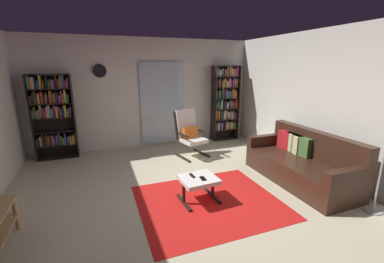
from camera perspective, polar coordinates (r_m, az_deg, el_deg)
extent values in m
plane|color=beige|center=(3.96, -1.35, -15.09)|extent=(7.02, 7.02, 0.00)
cube|color=silver|center=(6.28, -10.35, 8.40)|extent=(5.60, 0.06, 2.60)
cube|color=silver|center=(5.06, 28.89, 5.33)|extent=(0.06, 6.00, 2.60)
cube|color=silver|center=(6.33, -6.63, 6.31)|extent=(1.10, 0.01, 2.00)
cube|color=red|center=(3.90, 3.87, -15.55)|extent=(2.04, 1.77, 0.01)
cylinder|color=tan|center=(3.87, -34.98, -14.95)|extent=(0.05, 0.05, 0.44)
cube|color=black|center=(6.14, -32.48, 2.40)|extent=(0.02, 0.30, 1.80)
cube|color=black|center=(6.02, -25.02, 3.14)|extent=(0.02, 0.30, 1.80)
cube|color=black|center=(6.21, -28.62, 3.02)|extent=(0.82, 0.02, 1.80)
cube|color=black|center=(6.29, -27.79, -5.12)|extent=(0.79, 0.28, 0.02)
cube|color=black|center=(6.20, -28.10, -2.65)|extent=(0.79, 0.28, 0.02)
cube|color=black|center=(6.13, -28.44, 0.03)|extent=(0.79, 0.28, 0.02)
cube|color=black|center=(6.07, -28.78, 2.77)|extent=(0.79, 0.28, 0.02)
cube|color=black|center=(6.02, -29.14, 5.56)|extent=(0.79, 0.28, 0.02)
cube|color=black|center=(5.99, -29.49, 8.38)|extent=(0.79, 0.28, 0.02)
cube|color=black|center=(5.98, -29.84, 11.07)|extent=(0.79, 0.28, 0.02)
cube|color=#2E5EAE|center=(6.23, -31.54, -2.22)|extent=(0.03, 0.10, 0.16)
cube|color=#24192D|center=(6.24, -31.25, -1.79)|extent=(0.02, 0.17, 0.23)
cube|color=gold|center=(6.23, -30.88, -1.84)|extent=(0.04, 0.16, 0.22)
cube|color=#282922|center=(6.23, -30.52, -1.62)|extent=(0.02, 0.23, 0.25)
cube|color=black|center=(6.20, -30.22, -1.82)|extent=(0.04, 0.11, 0.21)
cube|color=brown|center=(6.21, -29.89, -1.62)|extent=(0.02, 0.16, 0.24)
cube|color=orange|center=(6.22, -29.52, -1.77)|extent=(0.03, 0.11, 0.20)
cube|color=#222A26|center=(6.19, -29.24, -1.71)|extent=(0.02, 0.10, 0.22)
cube|color=#903B88|center=(6.17, -28.91, -1.69)|extent=(0.04, 0.11, 0.22)
cube|color=red|center=(6.17, -28.52, -1.93)|extent=(0.03, 0.11, 0.16)
cube|color=#2855AE|center=(6.16, -28.12, -1.63)|extent=(0.04, 0.14, 0.22)
cube|color=#338D43|center=(6.17, -27.73, -1.39)|extent=(0.03, 0.14, 0.25)
cube|color=brown|center=(6.15, -27.39, -1.70)|extent=(0.04, 0.16, 0.19)
cube|color=#3F9150|center=(6.16, -26.98, -1.81)|extent=(0.04, 0.20, 0.15)
cube|color=#3659A6|center=(6.14, -26.68, -1.40)|extent=(0.02, 0.18, 0.24)
cube|color=#C13A2F|center=(6.15, -26.33, -1.71)|extent=(0.03, 0.14, 0.16)
cube|color=#2F65A1|center=(6.16, -25.90, -1.63)|extent=(0.04, 0.22, 0.16)
cube|color=gold|center=(6.14, -25.60, -1.55)|extent=(0.02, 0.23, 0.18)
cube|color=gold|center=(6.12, -25.23, -1.58)|extent=(0.04, 0.19, 0.18)
cube|color=orange|center=(6.13, -24.92, -1.30)|extent=(0.03, 0.15, 0.22)
cube|color=#5B989D|center=(6.11, -32.28, 3.27)|extent=(0.03, 0.15, 0.17)
cube|color=#A2942D|center=(6.12, -31.97, 3.62)|extent=(0.03, 0.14, 0.23)
cube|color=#3F7D3E|center=(6.09, -31.61, 3.28)|extent=(0.03, 0.17, 0.16)
cube|color=#A08D3A|center=(6.11, -31.27, 3.44)|extent=(0.02, 0.21, 0.18)
cube|color=beige|center=(6.10, -30.99, 3.91)|extent=(0.03, 0.14, 0.27)
cube|color=#92418F|center=(6.08, -30.56, 3.63)|extent=(0.04, 0.11, 0.21)
cube|color=red|center=(6.07, -30.20, 3.49)|extent=(0.02, 0.20, 0.17)
cube|color=beige|center=(6.08, -29.84, 3.87)|extent=(0.03, 0.20, 0.24)
cube|color=beige|center=(6.07, -29.49, 4.01)|extent=(0.03, 0.21, 0.26)
cube|color=#519B8D|center=(6.05, -29.02, 3.69)|extent=(0.04, 0.15, 0.19)
cube|color=#9B3B95|center=(6.06, -28.51, 4.09)|extent=(0.04, 0.20, 0.25)
cube|color=orange|center=(6.02, -28.15, 3.94)|extent=(0.03, 0.21, 0.23)
cube|color=#96418D|center=(6.05, -27.73, 4.02)|extent=(0.03, 0.14, 0.22)
cube|color=brown|center=(6.02, -27.39, 3.76)|extent=(0.02, 0.18, 0.17)
cube|color=#2754B3|center=(6.02, -27.07, 4.06)|extent=(0.03, 0.13, 0.22)
cube|color=gold|center=(6.00, -26.67, 4.23)|extent=(0.03, 0.21, 0.25)
cube|color=teal|center=(6.02, -26.18, 3.87)|extent=(0.03, 0.17, 0.16)
cube|color=#994595|center=(6.03, -25.76, 4.19)|extent=(0.04, 0.14, 0.22)
cube|color=#2A2731|center=(6.07, -32.60, 5.99)|extent=(0.04, 0.21, 0.16)
cube|color=brown|center=(6.05, -32.28, 6.24)|extent=(0.03, 0.11, 0.21)
cube|color=#302B26|center=(6.04, -31.92, 6.52)|extent=(0.04, 0.19, 0.26)
cube|color=brown|center=(6.06, -31.48, 6.43)|extent=(0.02, 0.21, 0.22)
cube|color=gold|center=(6.04, -31.24, 6.39)|extent=(0.02, 0.19, 0.21)
cube|color=brown|center=(6.03, -31.00, 6.58)|extent=(0.03, 0.11, 0.24)
cube|color=#C22D38|center=(6.04, -30.69, 6.61)|extent=(0.03, 0.22, 0.24)
cube|color=#3A7E48|center=(6.05, -30.25, 6.28)|extent=(0.02, 0.17, 0.16)
cube|color=brown|center=(6.01, -30.03, 6.54)|extent=(0.04, 0.15, 0.21)
cube|color=brown|center=(6.04, -29.61, 6.39)|extent=(0.02, 0.11, 0.16)
cube|color=red|center=(5.99, -29.37, 6.79)|extent=(0.02, 0.21, 0.25)
cube|color=#437A42|center=(6.00, -29.12, 6.84)|extent=(0.02, 0.13, 0.25)
cube|color=gold|center=(6.02, -28.77, 6.57)|extent=(0.03, 0.14, 0.19)
cube|color=brown|center=(6.02, -28.45, 6.75)|extent=(0.02, 0.23, 0.21)
cube|color=#29272F|center=(5.98, -28.12, 6.81)|extent=(0.03, 0.14, 0.23)
cube|color=#9F3993|center=(5.99, -27.71, 6.52)|extent=(0.03, 0.16, 0.16)
cube|color=#9D4596|center=(5.99, -27.41, 7.00)|extent=(0.04, 0.12, 0.25)
cube|color=gold|center=(5.98, -27.08, 6.73)|extent=(0.02, 0.16, 0.18)
cube|color=gold|center=(5.96, -26.74, 7.15)|extent=(0.03, 0.16, 0.27)
cube|color=#358D4F|center=(5.97, -26.28, 6.74)|extent=(0.04, 0.12, 0.17)
cube|color=teal|center=(6.06, -33.02, 9.28)|extent=(0.04, 0.18, 0.26)
cube|color=orange|center=(6.06, -32.55, 9.19)|extent=(0.03, 0.22, 0.23)
cube|color=beige|center=(6.04, -32.20, 9.25)|extent=(0.04, 0.20, 0.23)
cube|color=#292E35|center=(6.03, -31.87, 9.16)|extent=(0.02, 0.14, 0.21)
cube|color=#2A6CAB|center=(6.02, -31.46, 8.97)|extent=(0.04, 0.14, 0.16)
cube|color=#A89D35|center=(6.02, -31.05, 9.54)|extent=(0.04, 0.22, 0.26)
cube|color=orange|center=(6.01, -30.56, 9.06)|extent=(0.02, 0.13, 0.15)
cube|color=#1A272A|center=(6.00, -30.25, 9.27)|extent=(0.02, 0.12, 0.19)
cube|color=#222D20|center=(6.00, -29.99, 9.61)|extent=(0.02, 0.21, 0.25)
cube|color=#408150|center=(5.98, -29.57, 9.28)|extent=(0.03, 0.13, 0.17)
cube|color=orange|center=(5.99, -29.20, 9.35)|extent=(0.03, 0.13, 0.18)
cube|color=#913C8A|center=(5.96, -28.87, 9.32)|extent=(0.04, 0.18, 0.17)
cube|color=brown|center=(5.99, -28.39, 9.82)|extent=(0.04, 0.11, 0.25)
cube|color=brown|center=(5.95, -27.92, 9.53)|extent=(0.03, 0.14, 0.19)
cube|color=orange|center=(5.96, -27.54, 9.91)|extent=(0.03, 0.18, 0.26)
cube|color=#316AB8|center=(5.95, -27.13, 10.00)|extent=(0.04, 0.15, 0.27)
cube|color=#8E3193|center=(5.94, -26.61, 9.52)|extent=(0.03, 0.17, 0.16)
cube|color=gold|center=(5.96, -26.30, 9.85)|extent=(0.03, 0.19, 0.21)
cube|color=black|center=(6.64, 4.91, 6.14)|extent=(0.02, 0.30, 1.96)
cube|color=black|center=(6.96, 10.01, 6.37)|extent=(0.02, 0.30, 1.96)
cube|color=black|center=(6.92, 6.96, 6.44)|extent=(0.70, 0.02, 1.96)
cube|color=black|center=(7.00, 7.26, -1.56)|extent=(0.67, 0.28, 0.02)
cube|color=black|center=(6.93, 7.33, 0.53)|extent=(0.67, 0.28, 0.02)
cube|color=black|center=(6.87, 7.40, 2.80)|extent=(0.67, 0.28, 0.02)
cube|color=black|center=(6.82, 7.48, 5.10)|extent=(0.67, 0.28, 0.02)
cube|color=black|center=(6.78, 7.56, 7.44)|extent=(0.67, 0.28, 0.02)
cube|color=black|center=(6.75, 7.64, 9.80)|extent=(0.67, 0.28, 0.02)
cube|color=black|center=(6.73, 7.72, 12.17)|extent=(0.67, 0.28, 0.02)
cube|color=black|center=(6.72, 7.80, 14.42)|extent=(0.67, 0.28, 0.02)
cube|color=#A88F36|center=(6.78, 5.07, 1.11)|extent=(0.03, 0.15, 0.18)
cube|color=orange|center=(6.78, 5.34, 1.09)|extent=(0.03, 0.15, 0.17)
cube|color=beige|center=(6.79, 5.67, 1.14)|extent=(0.03, 0.23, 0.18)
cube|color=purple|center=(6.82, 5.80, 1.15)|extent=(0.02, 0.22, 0.17)
cube|color=#A8902D|center=(6.84, 6.06, 1.29)|extent=(0.04, 0.12, 0.20)
cube|color=#9F378F|center=(6.85, 6.36, 1.32)|extent=(0.02, 0.18, 0.20)
cube|color=#296CB0|center=(6.87, 6.58, 1.16)|extent=(0.03, 0.18, 0.16)
cube|color=#2F2F30|center=(6.89, 6.88, 1.54)|extent=(0.04, 0.13, 0.24)
cube|color=red|center=(6.89, 7.38, 1.40)|extent=(0.04, 0.22, 0.21)
cube|color=#3E62B1|center=(6.92, 7.55, 1.56)|extent=(0.02, 0.19, 0.23)
cube|color=beige|center=(6.93, 7.81, 1.22)|extent=(0.02, 0.15, 0.15)
cube|color=olive|center=(6.94, 8.03, 1.42)|extent=(0.02, 0.11, 0.19)
cube|color=#3A8954|center=(6.98, 8.28, 1.46)|extent=(0.04, 0.18, 0.19)
cube|color=#A38A29|center=(7.00, 8.56, 1.42)|extent=(0.02, 0.17, 0.17)
cube|color=orange|center=(7.01, 8.93, 1.38)|extent=(0.04, 0.11, 0.16)
cube|color=brown|center=(7.01, 9.24, 1.72)|extent=(0.02, 0.11, 0.25)
cube|color=#348C44|center=(7.03, 9.42, 1.39)|extent=(0.02, 0.17, 0.16)
cube|color=brown|center=(6.70, 5.16, 3.56)|extent=(0.03, 0.22, 0.21)
cube|color=#D83C35|center=(6.73, 5.47, 3.74)|extent=(0.04, 0.13, 0.25)
cube|color=orange|center=(6.76, 5.79, 3.78)|extent=(0.03, 0.21, 0.24)
cube|color=#2B2023|center=(6.76, 6.26, 3.56)|extent=(0.04, 0.20, 0.20)
cube|color=#447742|center=(6.80, 6.52, 3.69)|extent=(0.04, 0.15, 0.21)
cube|color=teal|center=(6.82, 6.81, 3.48)|extent=(0.02, 0.24, 0.16)
cube|color=beige|center=(6.81, 7.24, 3.79)|extent=(0.04, 0.15, 0.24)
cube|color=brown|center=(6.85, 7.53, 3.84)|extent=(0.04, 0.10, 0.24)
cube|color=#C33934|center=(6.89, 7.79, 3.77)|extent=(0.04, 0.16, 0.21)
cube|color=beige|center=(6.91, 8.18, 3.71)|extent=(0.04, 0.14, 0.19)
cube|color=teal|center=(6.91, 8.68, 3.76)|extent=(0.04, 0.17, 0.21)
cube|color=#C63E28|center=(6.94, 8.98, 3.61)|extent=(0.04, 0.15, 0.16)
cube|color=brown|center=(6.98, 9.16, 3.87)|extent=(0.04, 0.17, 0.21)
cube|color=#913786|center=(6.99, 9.55, 3.65)|extent=(0.02, 0.18, 0.16)
cube|color=brown|center=(6.68, 5.15, 6.02)|extent=(0.04, 0.10, 0.23)
cube|color=teal|center=(6.68, 5.56, 5.68)|extent=(0.02, 0.11, 0.15)
cube|color=#3E7C4D|center=(6.68, 5.84, 6.05)|extent=(0.02, 0.11, 0.24)
cube|color=olive|center=(6.73, 6.02, 5.76)|extent=(0.03, 0.21, 0.16)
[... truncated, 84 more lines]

